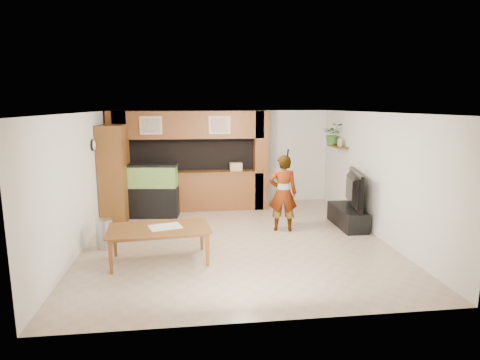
{
  "coord_description": "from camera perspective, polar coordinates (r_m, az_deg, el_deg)",
  "views": [
    {
      "loc": [
        -0.88,
        -7.92,
        2.75
      ],
      "look_at": [
        0.17,
        0.6,
        1.14
      ],
      "focal_mm": 30.0,
      "sensor_mm": 36.0,
      "label": 1
    }
  ],
  "objects": [
    {
      "name": "wall_right",
      "position": [
        8.93,
        18.83,
        0.72
      ],
      "size": [
        0.0,
        6.5,
        6.5
      ],
      "primitive_type": "plane",
      "rotation": [
        1.57,
        0.0,
        -1.57
      ],
      "color": "silver",
      "rests_on": "floor"
    },
    {
      "name": "wall_clock",
      "position": [
        9.2,
        -20.17,
        4.68
      ],
      "size": [
        0.05,
        0.25,
        0.25
      ],
      "color": "black",
      "rests_on": "wall_left"
    },
    {
      "name": "wall_shelf",
      "position": [
        10.6,
        13.67,
        4.65
      ],
      "size": [
        0.25,
        0.9,
        0.04
      ],
      "primitive_type": "cube",
      "color": "brown",
      "rests_on": "wall_right"
    },
    {
      "name": "wall_left",
      "position": [
        8.32,
        -21.66,
        -0.16
      ],
      "size": [
        0.0,
        6.5,
        6.5
      ],
      "primitive_type": "plane",
      "rotation": [
        1.57,
        0.0,
        1.57
      ],
      "color": "silver",
      "rests_on": "floor"
    },
    {
      "name": "aquarium",
      "position": [
        10.13,
        -12.21,
        -1.56
      ],
      "size": [
        1.2,
        0.45,
        1.34
      ],
      "rotation": [
        0.0,
        0.0,
        -0.12
      ],
      "color": "black",
      "rests_on": "floor"
    },
    {
      "name": "floor",
      "position": [
        8.43,
        -0.65,
        -8.42
      ],
      "size": [
        6.5,
        6.5,
        0.0
      ],
      "primitive_type": "plane",
      "color": "gray",
      "rests_on": "ground"
    },
    {
      "name": "wall_back",
      "position": [
        11.29,
        -2.49,
        3.25
      ],
      "size": [
        6.0,
        0.0,
        6.0
      ],
      "primitive_type": "plane",
      "rotation": [
        1.57,
        0.0,
        0.0
      ],
      "color": "silver",
      "rests_on": "floor"
    },
    {
      "name": "counter_box",
      "position": [
        10.55,
        -0.59,
        1.89
      ],
      "size": [
        0.32,
        0.22,
        0.21
      ],
      "primitive_type": "cube",
      "rotation": [
        0.0,
        0.0,
        0.02
      ],
      "color": "tan",
      "rests_on": "partition"
    },
    {
      "name": "person",
      "position": [
        8.84,
        6.13,
        -1.86
      ],
      "size": [
        0.69,
        0.52,
        1.7
      ],
      "primitive_type": "imported",
      "rotation": [
        0.0,
        0.0,
        2.94
      ],
      "color": "tan",
      "rests_on": "floor"
    },
    {
      "name": "trash_can",
      "position": [
        8.26,
        -18.7,
        -7.26
      ],
      "size": [
        0.32,
        0.32,
        0.58
      ],
      "primitive_type": "cylinder",
      "color": "#B2B2B7",
      "rests_on": "floor"
    },
    {
      "name": "microphone",
      "position": [
        8.54,
        6.82,
        3.83
      ],
      "size": [
        0.04,
        0.11,
        0.17
      ],
      "primitive_type": "cylinder",
      "rotation": [
        0.44,
        0.0,
        0.0
      ],
      "color": "black",
      "rests_on": "person"
    },
    {
      "name": "newspaper_a",
      "position": [
        7.26,
        -10.59,
        -6.55
      ],
      "size": [
        0.64,
        0.54,
        0.01
      ],
      "primitive_type": "cube",
      "rotation": [
        0.0,
        0.0,
        0.3
      ],
      "color": "silver",
      "rests_on": "dining_table"
    },
    {
      "name": "tv_stand",
      "position": [
        9.54,
        15.03,
        -5.08
      ],
      "size": [
        0.5,
        1.35,
        0.45
      ],
      "primitive_type": "cube",
      "color": "black",
      "rests_on": "floor"
    },
    {
      "name": "photo_frame",
      "position": [
        10.45,
        13.99,
        5.18
      ],
      "size": [
        0.06,
        0.14,
        0.19
      ],
      "primitive_type": "cube",
      "rotation": [
        0.0,
        0.0,
        0.22
      ],
      "color": "tan",
      "rests_on": "wall_shelf"
    },
    {
      "name": "dining_table",
      "position": [
        7.31,
        -11.34,
        -9.06
      ],
      "size": [
        1.86,
        1.15,
        0.62
      ],
      "primitive_type": "imported",
      "rotation": [
        0.0,
        0.0,
        0.09
      ],
      "color": "brown",
      "rests_on": "floor"
    },
    {
      "name": "ceiling",
      "position": [
        7.97,
        -0.69,
        9.56
      ],
      "size": [
        6.5,
        6.5,
        0.0
      ],
      "primitive_type": "plane",
      "color": "white",
      "rests_on": "wall_back"
    },
    {
      "name": "potted_plant",
      "position": [
        10.81,
        13.1,
        6.4
      ],
      "size": [
        0.61,
        0.56,
        0.57
      ],
      "primitive_type": "imported",
      "rotation": [
        0.0,
        0.0,
        -0.27
      ],
      "color": "#305F26",
      "rests_on": "wall_shelf"
    },
    {
      "name": "television",
      "position": [
        9.39,
        15.21,
        -1.3
      ],
      "size": [
        0.51,
        1.46,
        0.84
      ],
      "primitive_type": "imported",
      "rotation": [
        0.0,
        0.0,
        1.34
      ],
      "color": "black",
      "rests_on": "tv_stand"
    },
    {
      "name": "partition",
      "position": [
        10.65,
        -7.33,
        2.79
      ],
      "size": [
        4.2,
        0.99,
        2.6
      ],
      "color": "brown",
      "rests_on": "floor"
    },
    {
      "name": "pantry_cabinet",
      "position": [
        9.9,
        -17.51,
        0.82
      ],
      "size": [
        0.57,
        0.94,
        2.29
      ],
      "primitive_type": "cube",
      "color": "brown",
      "rests_on": "floor"
    }
  ]
}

